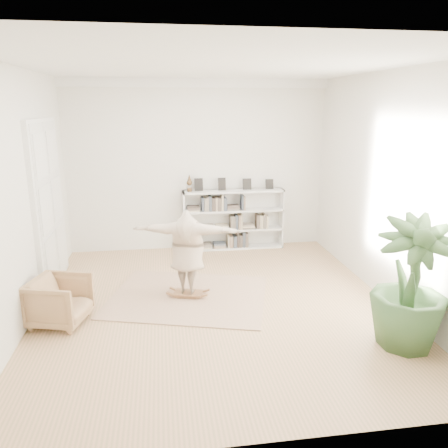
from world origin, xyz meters
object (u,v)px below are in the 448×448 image
Objects in this scene: armchair at (60,301)px; houseplant at (410,284)px; rocker_board at (188,293)px; person at (187,250)px; bookshelf at (233,220)px.

armchair is 4.80m from houseplant.
houseplant is (2.72, -1.91, 0.80)m from rocker_board.
armchair is 2.04m from person.
houseplant is (1.56, -4.37, 0.23)m from bookshelf.
armchair is at bearing -145.60° from rocker_board.
bookshelf is 1.27× the size of houseplant.
houseplant is at bearing -19.16° from rocker_board.
rocker_board is 3.42m from houseplant.
armchair is at bearing 164.44° from houseplant.
bookshelf is at bearing 80.65° from rocker_board.
rocker_board is at bearing 15.93° from person.
person is at bearing 15.93° from rocker_board.
bookshelf reaches higher than rocker_board.
bookshelf is 4.18× the size of rocker_board.
rocker_board is 0.75m from person.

